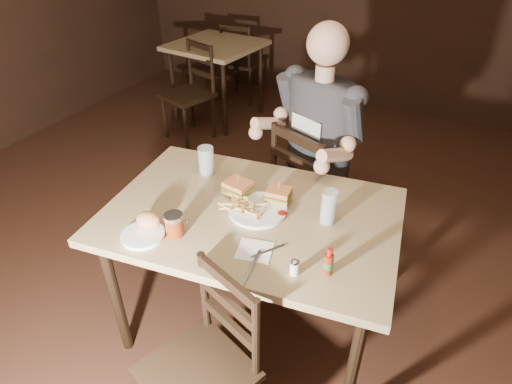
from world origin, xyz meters
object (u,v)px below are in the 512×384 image
at_px(chair_near, 196,374).
at_px(bg_chair_near, 187,95).
at_px(hot_sauce, 329,261).
at_px(syrup_dispenser, 174,225).
at_px(main_table, 251,225).
at_px(bg_table, 216,52).
at_px(glass_left, 206,161).
at_px(glass_right, 329,207).
at_px(bg_chair_far, 243,62).
at_px(side_plate, 143,236).
at_px(dinner_plate, 257,210).
at_px(diner, 316,118).
at_px(chair_far, 315,192).

distance_m(chair_near, bg_chair_near, 2.83).
relative_size(hot_sauce, syrup_dispenser, 1.16).
xyz_separation_m(main_table, bg_table, (-1.55, 2.28, -0.02)).
relative_size(glass_left, glass_right, 0.93).
relative_size(bg_chair_far, side_plate, 4.90).
distance_m(glass_left, side_plate, 0.55).
relative_size(chair_near, dinner_plate, 3.19).
bearing_deg(diner, main_table, -72.32).
relative_size(chair_near, glass_left, 5.66).
bearing_deg(side_plate, syrup_dispenser, 34.50).
relative_size(diner, hot_sauce, 8.22).
height_order(bg_table, syrup_dispenser, syrup_dispenser).
bearing_deg(side_plate, chair_near, -32.30).
distance_m(chair_far, side_plate, 1.18).
relative_size(bg_chair_far, dinner_plate, 3.32).
height_order(chair_near, side_plate, chair_near).
xyz_separation_m(diner, glass_left, (-0.40, -0.47, -0.12)).
bearing_deg(syrup_dispenser, dinner_plate, 44.06).
relative_size(dinner_plate, hot_sauce, 2.17).
xyz_separation_m(syrup_dispenser, side_plate, (-0.11, -0.08, -0.04)).
bearing_deg(glass_left, bg_chair_far, 114.42).
distance_m(chair_far, bg_chair_near, 1.91).
bearing_deg(hot_sauce, chair_far, 111.11).
bearing_deg(bg_chair_far, dinner_plate, 115.81).
height_order(main_table, dinner_plate, dinner_plate).
height_order(bg_table, hot_sauce, hot_sauce).
relative_size(bg_table, chair_far, 0.96).
bearing_deg(glass_left, chair_far, 50.69).
height_order(glass_left, hot_sauce, glass_left).
height_order(bg_chair_far, side_plate, bg_chair_far).
xyz_separation_m(dinner_plate, side_plate, (-0.35, -0.37, -0.00)).
bearing_deg(syrup_dispenser, glass_right, 27.20).
bearing_deg(glass_right, chair_near, -111.07).
bearing_deg(chair_near, bg_table, 140.14).
bearing_deg(hot_sauce, chair_near, -133.09).
xyz_separation_m(bg_chair_far, glass_right, (1.87, -2.74, 0.42)).
bearing_deg(dinner_plate, hot_sauce, -29.05).
distance_m(bg_table, diner, 2.29).
bearing_deg(dinner_plate, glass_left, 154.30).
bearing_deg(chair_near, diner, 111.40).
bearing_deg(bg_chair_near, glass_right, -22.74).
bearing_deg(bg_table, chair_far, -44.01).
relative_size(main_table, bg_chair_near, 1.58).
bearing_deg(diner, dinner_plate, -70.35).
distance_m(dinner_plate, hot_sauce, 0.46).
bearing_deg(glass_left, bg_chair_near, 127.97).
distance_m(bg_table, hot_sauce, 3.18).
bearing_deg(syrup_dispenser, diner, 67.50).
height_order(chair_near, diner, diner).
relative_size(bg_chair_near, hot_sauce, 7.38).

